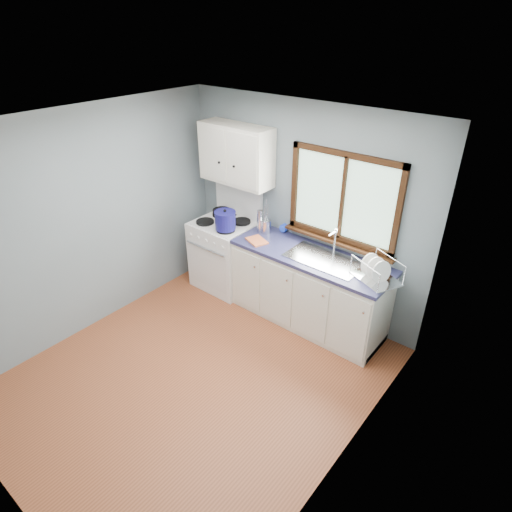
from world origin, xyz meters
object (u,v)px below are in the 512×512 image
Objects in this scene: skillet at (222,211)px; utensil_crock at (266,226)px; base_cabinets at (308,292)px; thermos at (260,221)px; gas_range at (225,252)px; stockpot at (225,220)px; dish_rack at (376,273)px; sink at (324,264)px.

utensil_crock is at bearing -8.05° from skillet.
thermos is (-0.79, 0.08, 0.65)m from base_cabinets.
gas_range is 0.63m from stockpot.
thermos reaches higher than dish_rack.
utensil_crock is at bearing -160.39° from dish_rack.
sink is at bearing -11.28° from skillet.
sink reaches higher than thermos.
thermos is at bearing 10.75° from gas_range.
utensil_crock reaches higher than base_cabinets.
dish_rack is at bearing -3.20° from thermos.
sink is 1.00m from thermos.
sink is at bearing -7.46° from utensil_crock.
thermos is (0.33, 0.26, -0.01)m from stockpot.
gas_range is 1.62× the size of sink.
utensil_crock is 1.46× the size of thermos.
dish_rack reaches higher than skillet.
skillet reaches higher than base_cabinets.
utensil_crock is 0.77× the size of dish_rack.
gas_range reaches higher than base_cabinets.
gas_range reaches higher than sink.
utensil_crock is at bearing 170.76° from base_cabinets.
stockpot is at bearing -41.59° from gas_range.
sink is 1.34m from stockpot.
sink is 0.61m from dish_rack.
skillet is 0.76m from utensil_crock.
dish_rack is at bearing 0.26° from gas_range.
stockpot is at bearing -142.56° from thermos.
stockpot is 1.92m from dish_rack.
stockpot is 0.42m from thermos.
dish_rack is (1.57, -0.09, -0.08)m from thermos.
gas_range reaches higher than thermos.
sink is 1.68m from skillet.
gas_range is 2.14m from dish_rack.
utensil_crock is (-0.73, 0.12, 0.60)m from base_cabinets.
skillet is 2.27m from dish_rack.
base_cabinets is at bearing -9.24° from utensil_crock.
thermos is at bearing -158.75° from dish_rack.
gas_range is 0.55m from skillet.
dish_rack is (2.27, -0.15, -0.00)m from skillet.
utensil_crock is 0.09m from thermos.
utensil_crock is 1.51m from dish_rack.
base_cabinets is 1.60m from skillet.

